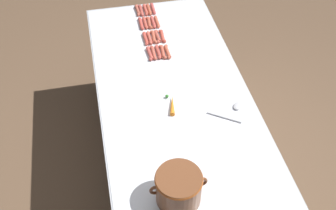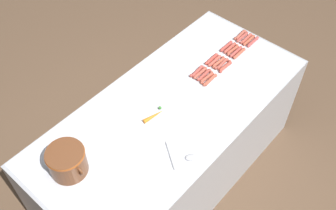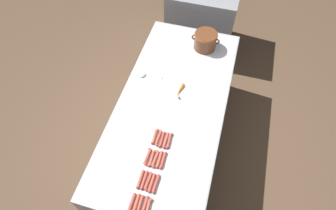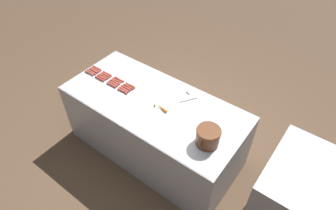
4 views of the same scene
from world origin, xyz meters
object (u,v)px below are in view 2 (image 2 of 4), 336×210
Objects in this scene: hot_dog_3 at (210,80)px; hot_dog_17 at (226,46)px; hot_dog_6 at (222,64)px; hot_dog_8 at (246,39)px; hot_dog_12 at (242,37)px; hot_dog_19 at (197,71)px; hot_dog_5 at (236,52)px; hot_dog_11 at (204,75)px; hot_dog_13 at (230,48)px; hot_dog_4 at (249,40)px; hot_dog_2 at (225,67)px; carrot at (154,115)px; hot_dog_18 at (212,59)px; hot_dog_7 at (207,77)px; hot_dog_10 at (219,62)px; hot_dog_0 at (253,42)px; hot_dog_15 at (200,73)px; serving_spoon at (184,157)px; hot_dog_14 at (215,61)px; bean_pot at (67,160)px; hot_dog_9 at (233,50)px; hot_dog_1 at (239,53)px; hot_dog_16 at (240,35)px.

hot_dog_3 is 1.00× the size of hot_dog_17.
hot_dog_8 is at bearing -85.74° from hot_dog_6.
hot_dog_12 is 1.00× the size of hot_dog_19.
hot_dog_5 is 0.10m from hot_dog_17.
hot_dog_11 and hot_dog_13 have the same top height.
hot_dog_4 is 1.00× the size of hot_dog_19.
carrot reaches higher than hot_dog_2.
hot_dog_4 is 0.40m from hot_dog_18.
hot_dog_7 is 0.19m from hot_dog_10.
hot_dog_0 is 0.58m from hot_dog_7.
hot_dog_10 is at bearing -90.32° from hot_dog_11.
hot_dog_17 is (0.10, -0.39, 0.00)m from hot_dog_7.
hot_dog_18 is at bearing -70.52° from hot_dog_11.
hot_dog_2 is 0.20m from hot_dog_5.
hot_dog_15 is 0.65× the size of serving_spoon.
carrot reaches higher than hot_dog_14.
hot_dog_19 is (-0.00, 0.38, 0.00)m from hot_dog_17.
bean_pot is at bearing 86.68° from hot_dog_13.
hot_dog_6 is 1.40m from bean_pot.
hot_dog_15 and hot_dog_18 have the same top height.
hot_dog_11 and hot_dog_14 have the same top height.
hot_dog_6 is 0.20m from hot_dog_15.
hot_dog_5 is at bearing -104.12° from hot_dog_19.
hot_dog_7 and hot_dog_19 have the same top height.
hot_dog_6 is at bearing 89.64° from hot_dog_5.
hot_dog_5 is (0.04, -0.39, 0.00)m from hot_dog_3.
hot_dog_2 is 1.00× the size of hot_dog_11.
hot_dog_11 is (0.00, 0.57, 0.00)m from hot_dog_8.
hot_dog_19 is at bearing 4.27° from hot_dog_15.
hot_dog_2 is 1.00× the size of hot_dog_13.
hot_dog_18 is at bearing 1.10° from hot_dog_2.
hot_dog_0 and hot_dog_9 have the same top height.
hot_dog_6 is at bearing -93.55° from carrot.
hot_dog_3 is at bearing 93.56° from hot_dog_4.
hot_dog_8 is at bearing -100.53° from hot_dog_13.
hot_dog_12 is (0.07, -0.19, 0.00)m from hot_dog_5.
hot_dog_17 is at bearing -71.19° from hot_dog_10.
hot_dog_14 is at bearing 64.32° from hot_dog_1.
hot_dog_11 is 1.00× the size of hot_dog_16.
hot_dog_9 is (0.07, -0.39, 0.00)m from hot_dog_3.
bean_pot is (0.06, 1.78, 0.09)m from hot_dog_16.
hot_dog_14 is (0.10, -0.19, 0.00)m from hot_dog_3.
hot_dog_14 is at bearing -65.31° from serving_spoon.
hot_dog_9 is at bearing -80.56° from hot_dog_6.
hot_dog_7 is at bearing 86.66° from hot_dog_0.
hot_dog_1 is 0.52× the size of bean_pot.
hot_dog_15 is 1.21m from bean_pot.
hot_dog_12 reaches higher than serving_spoon.
hot_dog_1 is 1.00× the size of hot_dog_19.
hot_dog_0 is at bearing -99.65° from hot_dog_10.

